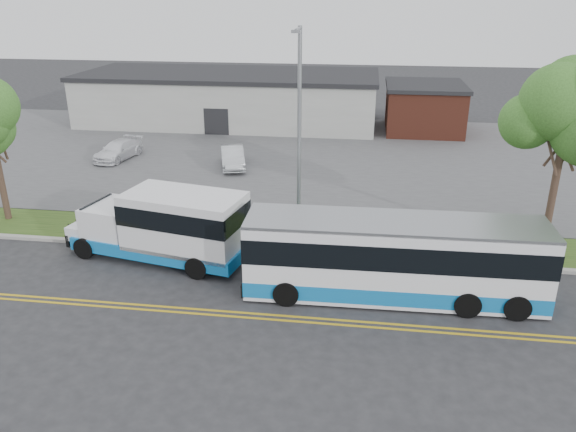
# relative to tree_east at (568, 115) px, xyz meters

# --- Properties ---
(ground) EXTENTS (140.00, 140.00, 0.00)m
(ground) POSITION_rel_tree_east_xyz_m (-14.00, -3.00, -6.20)
(ground) COLOR #28282B
(ground) RESTS_ON ground
(lane_line_north) EXTENTS (70.00, 0.12, 0.01)m
(lane_line_north) POSITION_rel_tree_east_xyz_m (-14.00, -6.85, -6.20)
(lane_line_north) COLOR gold
(lane_line_north) RESTS_ON ground
(lane_line_south) EXTENTS (70.00, 0.12, 0.01)m
(lane_line_south) POSITION_rel_tree_east_xyz_m (-14.00, -7.15, -6.20)
(lane_line_south) COLOR gold
(lane_line_south) RESTS_ON ground
(curb) EXTENTS (80.00, 0.30, 0.15)m
(curb) POSITION_rel_tree_east_xyz_m (-14.00, -1.90, -6.13)
(curb) COLOR #9E9B93
(curb) RESTS_ON ground
(verge) EXTENTS (80.00, 3.30, 0.10)m
(verge) POSITION_rel_tree_east_xyz_m (-14.00, -0.10, -6.15)
(verge) COLOR #254416
(verge) RESTS_ON ground
(parking_lot) EXTENTS (80.00, 25.00, 0.10)m
(parking_lot) POSITION_rel_tree_east_xyz_m (-14.00, 14.00, -6.15)
(parking_lot) COLOR #4C4C4F
(parking_lot) RESTS_ON ground
(commercial_building) EXTENTS (25.40, 10.40, 4.35)m
(commercial_building) POSITION_rel_tree_east_xyz_m (-20.00, 24.00, -4.02)
(commercial_building) COLOR #9E9E99
(commercial_building) RESTS_ON ground
(brick_wing) EXTENTS (6.30, 7.30, 3.90)m
(brick_wing) POSITION_rel_tree_east_xyz_m (-3.50, 23.00, -4.24)
(brick_wing) COLOR brown
(brick_wing) RESTS_ON ground
(tree_east) EXTENTS (5.20, 5.20, 8.33)m
(tree_east) POSITION_rel_tree_east_xyz_m (0.00, 0.00, 0.00)
(tree_east) COLOR #38241E
(tree_east) RESTS_ON verge
(streetlight_near) EXTENTS (0.35, 1.53, 9.50)m
(streetlight_near) POSITION_rel_tree_east_xyz_m (-11.00, -0.27, -0.97)
(streetlight_near) COLOR gray
(streetlight_near) RESTS_ON verge
(shuttle_bus) EXTENTS (8.38, 4.13, 3.09)m
(shuttle_bus) POSITION_rel_tree_east_xyz_m (-16.27, -2.93, -4.55)
(shuttle_bus) COLOR #116DB9
(shuttle_bus) RESTS_ON ground
(transit_bus) EXTENTS (11.24, 2.88, 3.11)m
(transit_bus) POSITION_rel_tree_east_xyz_m (-6.85, -4.80, -4.63)
(transit_bus) COLOR white
(transit_bus) RESTS_ON ground
(pedestrian) EXTENTS (0.69, 0.47, 1.84)m
(pedestrian) POSITION_rel_tree_east_xyz_m (-16.36, -0.10, -5.19)
(pedestrian) COLOR black
(pedestrian) RESTS_ON verge
(parked_car_a) EXTENTS (2.53, 4.35, 1.36)m
(parked_car_a) POSITION_rel_tree_east_xyz_m (-16.68, 10.51, -5.43)
(parked_car_a) COLOR #B9BCC1
(parked_car_a) RESTS_ON parking_lot
(parked_car_b) EXTENTS (2.48, 4.51, 1.24)m
(parked_car_b) POSITION_rel_tree_east_xyz_m (-24.91, 11.29, -5.49)
(parked_car_b) COLOR white
(parked_car_b) RESTS_ON parking_lot
(grocery_bag_left) EXTENTS (0.32, 0.32, 0.32)m
(grocery_bag_left) POSITION_rel_tree_east_xyz_m (-16.66, -0.35, -5.94)
(grocery_bag_left) COLOR white
(grocery_bag_left) RESTS_ON verge
(grocery_bag_right) EXTENTS (0.32, 0.32, 0.32)m
(grocery_bag_right) POSITION_rel_tree_east_xyz_m (-16.06, 0.15, -5.94)
(grocery_bag_right) COLOR white
(grocery_bag_right) RESTS_ON verge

